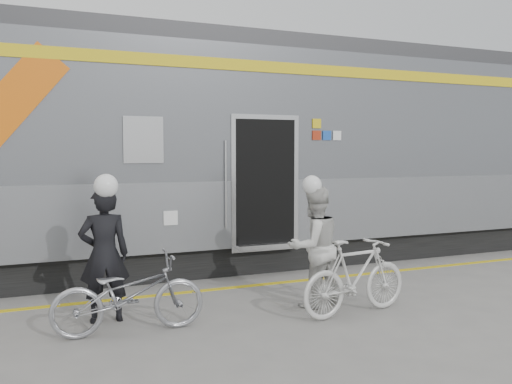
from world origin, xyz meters
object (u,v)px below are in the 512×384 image
bicycle_right (356,277)px  bicycle_left (129,294)px  man (104,255)px  woman (314,247)px

bicycle_right → bicycle_left: bearing=74.3°
man → bicycle_right: man is taller
man → bicycle_right: (2.98, -0.94, -0.34)m
bicycle_left → bicycle_right: 2.81m
woman → man: bearing=-16.0°
bicycle_left → woman: bearing=-84.5°
man → woman: size_ratio=1.02×
bicycle_left → bicycle_right: bicycle_right is taller
bicycle_left → woman: size_ratio=1.07×
man → bicycle_right: 3.14m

